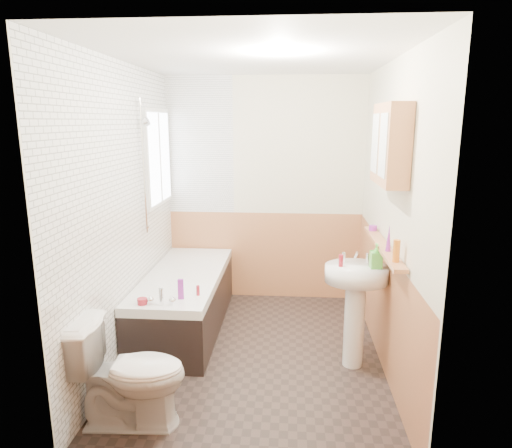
% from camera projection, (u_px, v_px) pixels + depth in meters
% --- Properties ---
extents(floor, '(2.80, 2.80, 0.00)m').
position_uv_depth(floor, '(255.00, 354.00, 4.05)').
color(floor, black).
rests_on(floor, ground).
extents(ceiling, '(2.80, 2.80, 0.00)m').
position_uv_depth(ceiling, '(254.00, 57.00, 3.49)').
color(ceiling, white).
rests_on(ceiling, ground).
extents(wall_back, '(2.20, 0.02, 2.50)m').
position_uv_depth(wall_back, '(265.00, 191.00, 5.14)').
color(wall_back, beige).
rests_on(wall_back, ground).
extents(wall_front, '(2.20, 0.02, 2.50)m').
position_uv_depth(wall_front, '(233.00, 271.00, 2.40)').
color(wall_front, beige).
rests_on(wall_front, ground).
extents(wall_left, '(0.02, 2.80, 2.50)m').
position_uv_depth(wall_left, '(124.00, 214.00, 3.85)').
color(wall_left, beige).
rests_on(wall_left, ground).
extents(wall_right, '(0.02, 2.80, 2.50)m').
position_uv_depth(wall_right, '(391.00, 218.00, 3.69)').
color(wall_right, beige).
rests_on(wall_right, ground).
extents(wainscot_right, '(0.01, 2.80, 1.00)m').
position_uv_depth(wainscot_right, '(383.00, 305.00, 3.85)').
color(wainscot_right, '#C47F50').
rests_on(wainscot_right, wall_right).
extents(wainscot_front, '(2.20, 0.01, 1.00)m').
position_uv_depth(wainscot_front, '(235.00, 395.00, 2.59)').
color(wainscot_front, '#C47F50').
rests_on(wainscot_front, wall_front).
extents(wainscot_back, '(2.20, 0.01, 1.00)m').
position_uv_depth(wainscot_back, '(264.00, 255.00, 5.28)').
color(wainscot_back, '#C47F50').
rests_on(wainscot_back, wall_back).
extents(tile_cladding_left, '(0.01, 2.80, 2.50)m').
position_uv_depth(tile_cladding_left, '(126.00, 214.00, 3.85)').
color(tile_cladding_left, white).
rests_on(tile_cladding_left, wall_left).
extents(tile_return_back, '(0.75, 0.01, 1.50)m').
position_uv_depth(tile_return_back, '(200.00, 146.00, 5.06)').
color(tile_return_back, white).
rests_on(tile_return_back, wall_back).
extents(window, '(0.03, 0.79, 0.99)m').
position_uv_depth(window, '(159.00, 158.00, 4.69)').
color(window, white).
rests_on(window, wall_left).
extents(bathtub, '(0.70, 1.77, 0.71)m').
position_uv_depth(bathtub, '(185.00, 299.00, 4.50)').
color(bathtub, black).
rests_on(bathtub, floor).
extents(shower_riser, '(0.11, 0.08, 1.22)m').
position_uv_depth(shower_riser, '(144.00, 156.00, 4.13)').
color(shower_riser, silver).
rests_on(shower_riser, wall_left).
extents(toilet, '(0.78, 0.46, 0.74)m').
position_uv_depth(toilet, '(130.00, 373.00, 3.05)').
color(toilet, white).
rests_on(toilet, floor).
extents(sink, '(0.51, 0.41, 0.99)m').
position_uv_depth(sink, '(356.00, 295.00, 3.74)').
color(sink, white).
rests_on(sink, floor).
extents(pine_shelf, '(0.10, 1.28, 0.03)m').
position_uv_depth(pine_shelf, '(383.00, 246.00, 3.66)').
color(pine_shelf, '#C47F50').
rests_on(pine_shelf, wall_right).
extents(medicine_cabinet, '(0.16, 0.65, 0.59)m').
position_uv_depth(medicine_cabinet, '(390.00, 144.00, 3.32)').
color(medicine_cabinet, '#C47F50').
rests_on(medicine_cabinet, wall_right).
extents(foam_can, '(0.06, 0.06, 0.16)m').
position_uv_depth(foam_can, '(396.00, 251.00, 3.19)').
color(foam_can, orange).
rests_on(foam_can, pine_shelf).
extents(green_bottle, '(0.05, 0.05, 0.21)m').
position_uv_depth(green_bottle, '(389.00, 238.00, 3.44)').
color(green_bottle, purple).
rests_on(green_bottle, pine_shelf).
extents(black_jar, '(0.09, 0.09, 0.05)m').
position_uv_depth(black_jar, '(373.00, 228.00, 4.11)').
color(black_jar, purple).
rests_on(black_jar, pine_shelf).
extents(soap_bottle, '(0.10, 0.20, 0.09)m').
position_uv_depth(soap_bottle, '(376.00, 262.00, 3.61)').
color(soap_bottle, '#59C647').
rests_on(soap_bottle, sink).
extents(clear_bottle, '(0.04, 0.04, 0.10)m').
position_uv_depth(clear_bottle, '(341.00, 261.00, 3.65)').
color(clear_bottle, maroon).
rests_on(clear_bottle, sink).
extents(blue_gel, '(0.05, 0.04, 0.17)m').
position_uv_depth(blue_gel, '(181.00, 289.00, 3.79)').
color(blue_gel, purple).
rests_on(blue_gel, bathtub).
extents(cream_jar, '(0.10, 0.10, 0.05)m').
position_uv_depth(cream_jar, '(142.00, 301.00, 3.69)').
color(cream_jar, maroon).
rests_on(cream_jar, bathtub).
extents(orange_bottle, '(0.03, 0.03, 0.09)m').
position_uv_depth(orange_bottle, '(198.00, 291.00, 3.87)').
color(orange_bottle, maroon).
rests_on(orange_bottle, bathtub).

